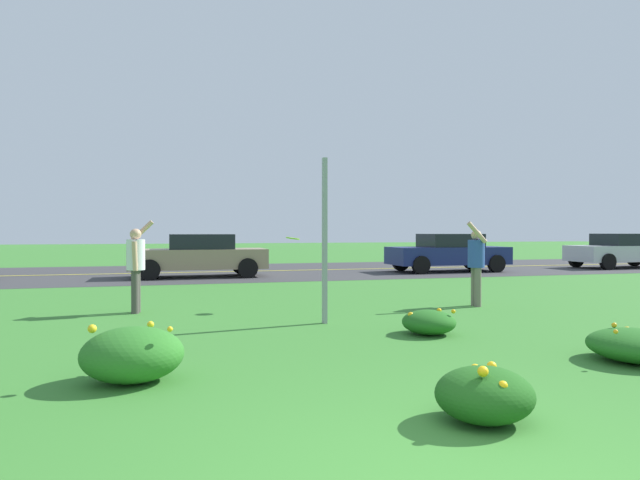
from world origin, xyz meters
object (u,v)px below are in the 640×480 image
Objects in this scene: car_tan_center_right at (199,255)px; person_catcher_blue_shirt at (476,260)px; sign_post_near_path at (325,241)px; person_thrower_white_shirt at (136,262)px; car_silver_leftmost at (622,250)px; frisbee_lime at (293,238)px; car_navy_center_left at (448,252)px.

person_catcher_blue_shirt is at bearing -60.34° from car_tan_center_right.
sign_post_near_path reaches higher than person_catcher_blue_shirt.
car_silver_leftmost is (19.16, 8.08, -0.22)m from person_thrower_white_shirt.
car_navy_center_left is at bearing 46.21° from frisbee_lime.
frisbee_lime is at bearing -152.75° from car_silver_leftmost.
frisbee_lime is at bearing -4.67° from person_thrower_white_shirt.
car_navy_center_left is at bearing 180.00° from car_silver_leftmost.
person_catcher_blue_shirt is at bearing -7.47° from person_thrower_white_shirt.
car_tan_center_right is (-5.11, 8.97, -0.20)m from person_catcher_blue_shirt.
sign_post_near_path reaches higher than car_tan_center_right.
car_silver_leftmost and car_tan_center_right have the same top height.
car_navy_center_left and car_tan_center_right have the same top height.
person_catcher_blue_shirt reaches higher than car_silver_leftmost.
sign_post_near_path is 0.62× the size of car_navy_center_left.
car_navy_center_left is 1.00× the size of car_tan_center_right.
person_catcher_blue_shirt is at bearing 18.51° from sign_post_near_path.
person_thrower_white_shirt reaches higher than person_catcher_blue_shirt.
person_thrower_white_shirt is 0.39× the size of car_tan_center_right.
person_catcher_blue_shirt is 10.32m from car_tan_center_right.
sign_post_near_path is 10.30m from car_tan_center_right.
sign_post_near_path is at bearing -81.55° from car_tan_center_right.
car_silver_leftmost is at bearing 35.77° from person_catcher_blue_shirt.
frisbee_lime is 18.20m from car_silver_leftmost.
sign_post_near_path is 0.62× the size of car_silver_leftmost.
person_thrower_white_shirt is 20.80m from car_silver_leftmost.
car_tan_center_right is (-17.55, 0.00, 0.00)m from car_silver_leftmost.
car_silver_leftmost is at bearing 27.25° from frisbee_lime.
frisbee_lime is at bearing 170.32° from person_catcher_blue_shirt.
person_thrower_white_shirt is 6.77m from person_catcher_blue_shirt.
car_navy_center_left is at bearing 64.62° from person_catcher_blue_shirt.
person_thrower_white_shirt reaches higher than car_silver_leftmost.
frisbee_lime is (-0.13, 1.84, 0.02)m from sign_post_near_path.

